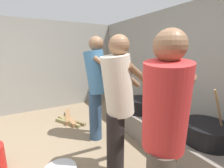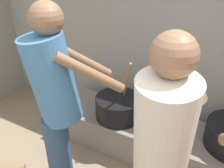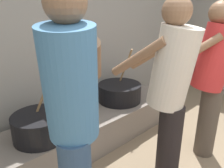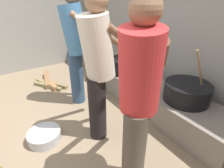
% 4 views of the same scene
% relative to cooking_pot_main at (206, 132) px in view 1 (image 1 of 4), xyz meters
% --- Properties ---
extents(block_enclosure_left, '(0.20, 5.19, 2.14)m').
position_rel_cooking_pot_main_xyz_m(block_enclosure_left, '(-3.25, -2.02, 0.58)').
color(block_enclosure_left, gray).
rests_on(block_enclosure_left, ground_plane).
extents(block_enclosure_rear, '(5.76, 0.20, 2.14)m').
position_rel_cooking_pot_main_xyz_m(block_enclosure_rear, '(-0.47, 0.48, 0.58)').
color(block_enclosure_rear, gray).
rests_on(block_enclosure_rear, ground_plane).
extents(hearth_ledge, '(2.54, 0.60, 0.37)m').
position_rel_cooking_pot_main_xyz_m(hearth_ledge, '(-0.57, -0.04, -0.30)').
color(hearth_ledge, slate).
rests_on(hearth_ledge, ground_plane).
extents(cooking_pot_main, '(0.55, 0.55, 0.68)m').
position_rel_cooking_pot_main_xyz_m(cooking_pot_main, '(0.00, 0.00, 0.00)').
color(cooking_pot_main, black).
rests_on(cooking_pot_main, hearth_ledge).
extents(cooking_pot_secondary, '(0.49, 0.49, 0.69)m').
position_rel_cooking_pot_main_xyz_m(cooking_pot_secondary, '(-1.14, -0.09, 0.00)').
color(cooking_pot_secondary, black).
rests_on(cooking_pot_secondary, hearth_ledge).
extents(cook_in_blue_shirt, '(0.68, 0.72, 1.66)m').
position_rel_cooking_pot_main_xyz_m(cook_in_blue_shirt, '(-1.27, -0.86, 0.46)').
color(cook_in_blue_shirt, navy).
rests_on(cook_in_blue_shirt, ground_plane).
extents(cook_in_cream_shirt, '(0.41, 0.70, 1.61)m').
position_rel_cooking_pot_main_xyz_m(cook_in_cream_shirt, '(-0.43, -0.98, 0.43)').
color(cook_in_cream_shirt, black).
rests_on(cook_in_cream_shirt, ground_plane).
extents(cook_in_red_shirt, '(0.67, 0.71, 1.58)m').
position_rel_cooking_pot_main_xyz_m(cook_in_red_shirt, '(0.24, -1.02, 0.42)').
color(cook_in_red_shirt, '#4C4238').
rests_on(cook_in_red_shirt, ground_plane).
extents(firewood_pile, '(0.90, 0.49, 0.09)m').
position_rel_cooking_pot_main_xyz_m(firewood_pile, '(-2.14, -1.12, -0.45)').
color(firewood_pile, olive).
rests_on(firewood_pile, ground_plane).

